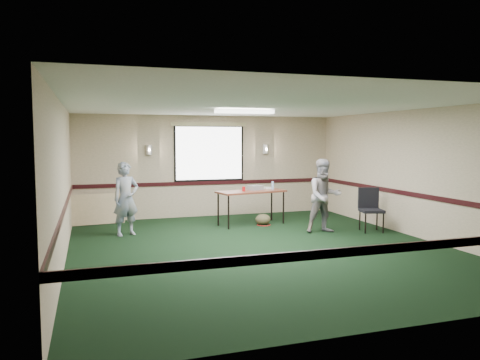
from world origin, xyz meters
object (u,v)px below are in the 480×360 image
object	(u,v)px
folding_table	(251,193)
person_right	(324,196)
projector	(255,188)
person_left	(126,199)
conference_chair	(370,206)

from	to	relation	value
folding_table	person_right	bearing A→B (deg)	-60.47
projector	person_left	distance (m)	3.17
folding_table	person_left	world-z (taller)	person_left
projector	person_right	xyz separation A→B (m)	(1.08, -1.53, -0.07)
projector	person_right	size ratio (longest dim) A/B	0.20
folding_table	conference_chair	xyz separation A→B (m)	(2.30, -1.56, -0.20)
conference_chair	person_left	bearing A→B (deg)	-178.16
conference_chair	person_right	world-z (taller)	person_right
projector	person_left	bearing A→B (deg)	170.50
folding_table	projector	bearing A→B (deg)	29.87
folding_table	projector	size ratio (longest dim) A/B	5.33
projector	conference_chair	bearing A→B (deg)	-56.24
folding_table	person_right	world-z (taller)	person_right
conference_chair	person_right	xyz separation A→B (m)	(-1.08, 0.15, 0.25)
conference_chair	projector	bearing A→B (deg)	156.69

